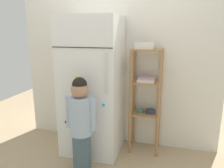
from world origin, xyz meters
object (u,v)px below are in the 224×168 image
at_px(pantry_shelf_unit, 146,93).
at_px(fruit_bin, 145,46).
at_px(refrigerator, 92,87).
at_px(child_standing, 81,116).

relative_size(pantry_shelf_unit, fruit_bin, 5.94).
height_order(refrigerator, fruit_bin, refrigerator).
bearing_deg(pantry_shelf_unit, refrigerator, -167.23).
xyz_separation_m(refrigerator, child_standing, (0.03, -0.46, -0.21)).
distance_m(pantry_shelf_unit, fruit_bin, 0.59).
relative_size(child_standing, fruit_bin, 4.78).
height_order(refrigerator, child_standing, refrigerator).
relative_size(child_standing, pantry_shelf_unit, 0.80).
distance_m(refrigerator, child_standing, 0.50).
bearing_deg(refrigerator, pantry_shelf_unit, 12.77).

